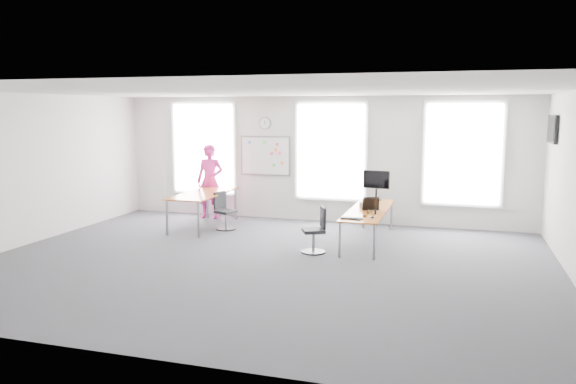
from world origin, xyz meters
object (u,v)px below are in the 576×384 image
(keyboard, at_px, (352,219))
(headphones, at_px, (372,212))
(desk_left, at_px, (203,196))
(person, at_px, (210,181))
(monitor, at_px, (376,182))
(chair_left, at_px, (224,213))
(desk_right, at_px, (369,211))
(chair_right, at_px, (316,233))

(keyboard, xyz_separation_m, headphones, (0.29, 0.57, 0.04))
(desk_left, relative_size, headphones, 12.53)
(person, bearing_deg, monitor, -8.93)
(chair_left, bearing_deg, desk_left, 100.09)
(person, distance_m, monitor, 4.16)
(desk_right, relative_size, chair_left, 3.30)
(keyboard, bearing_deg, headphones, 78.34)
(monitor, bearing_deg, headphones, -75.70)
(person, relative_size, keyboard, 4.53)
(chair_right, bearing_deg, person, -151.97)
(keyboard, xyz_separation_m, monitor, (0.12, 2.30, 0.39))
(person, height_order, keyboard, person)
(person, xyz_separation_m, headphones, (4.31, -2.00, -0.19))
(monitor, bearing_deg, desk_right, -80.12)
(monitor, bearing_deg, keyboard, -84.16)
(chair_right, relative_size, chair_left, 1.03)
(chair_left, bearing_deg, person, 57.33)
(desk_right, xyz_separation_m, person, (-4.17, 1.45, 0.28))
(desk_left, relative_size, chair_left, 2.56)
(chair_left, xyz_separation_m, headphones, (3.45, -0.86, 0.36))
(chair_right, distance_m, person, 4.26)
(desk_right, height_order, chair_right, chair_right)
(person, xyz_separation_m, monitor, (4.15, -0.27, 0.16))
(desk_left, distance_m, keyboard, 4.03)
(desk_right, xyz_separation_m, keyboard, (-0.14, -1.12, 0.05))
(desk_left, height_order, monitor, monitor)
(headphones, bearing_deg, chair_right, -156.30)
(chair_left, relative_size, keyboard, 2.09)
(desk_left, relative_size, chair_right, 2.48)
(keyboard, bearing_deg, desk_left, 172.60)
(desk_left, distance_m, person, 1.09)
(desk_right, distance_m, person, 4.42)
(monitor, bearing_deg, chair_left, -156.32)
(headphones, bearing_deg, person, 148.11)
(desk_right, height_order, person, person)
(chair_left, bearing_deg, monitor, -55.03)
(desk_right, relative_size, keyboard, 6.89)
(chair_right, xyz_separation_m, person, (-3.35, 2.56, 0.54))
(desk_left, bearing_deg, chair_right, -26.62)
(person, bearing_deg, chair_right, -42.66)
(chair_right, height_order, person, person)
(keyboard, height_order, headphones, headphones)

